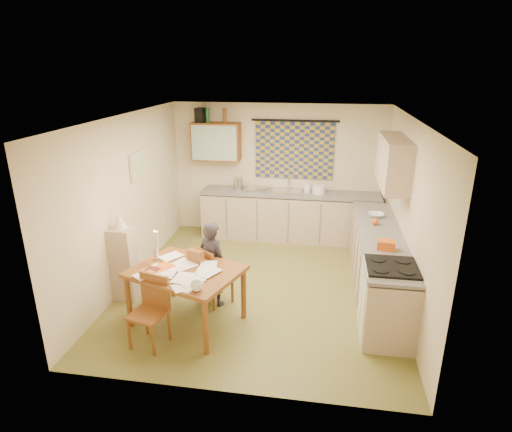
% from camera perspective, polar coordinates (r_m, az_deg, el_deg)
% --- Properties ---
extents(floor, '(4.00, 4.50, 0.02)m').
position_cam_1_polar(floor, '(6.56, 0.58, -9.36)').
color(floor, brown).
rests_on(floor, ground).
extents(ceiling, '(4.00, 4.50, 0.02)m').
position_cam_1_polar(ceiling, '(5.78, 0.66, 13.07)').
color(ceiling, white).
rests_on(ceiling, floor).
extents(wall_back, '(4.00, 0.02, 2.50)m').
position_cam_1_polar(wall_back, '(8.21, 2.96, 6.09)').
color(wall_back, beige).
rests_on(wall_back, floor).
extents(wall_front, '(4.00, 0.02, 2.50)m').
position_cam_1_polar(wall_front, '(4.01, -4.21, -9.06)').
color(wall_front, beige).
rests_on(wall_front, floor).
extents(wall_left, '(0.02, 4.50, 2.50)m').
position_cam_1_polar(wall_left, '(6.64, -16.83, 1.95)').
color(wall_left, beige).
rests_on(wall_left, floor).
extents(wall_right, '(0.02, 4.50, 2.50)m').
position_cam_1_polar(wall_right, '(6.11, 19.62, 0.12)').
color(wall_right, beige).
rests_on(wall_right, floor).
extents(window_blind, '(1.45, 0.03, 1.05)m').
position_cam_1_polar(window_blind, '(8.06, 5.12, 8.70)').
color(window_blind, navy).
rests_on(window_blind, wall_back).
extents(curtain_rod, '(1.60, 0.04, 0.04)m').
position_cam_1_polar(curtain_rod, '(7.95, 5.23, 12.56)').
color(curtain_rod, black).
rests_on(curtain_rod, wall_back).
extents(wall_cabinet, '(0.90, 0.34, 0.70)m').
position_cam_1_polar(wall_cabinet, '(8.12, -5.33, 9.85)').
color(wall_cabinet, brown).
rests_on(wall_cabinet, wall_back).
extents(wall_cabinet_glass, '(0.84, 0.02, 0.64)m').
position_cam_1_polar(wall_cabinet_glass, '(7.96, -5.63, 9.64)').
color(wall_cabinet_glass, '#99B2A5').
rests_on(wall_cabinet_glass, wall_back).
extents(upper_cabinet_right, '(0.34, 1.30, 0.70)m').
position_cam_1_polar(upper_cabinet_right, '(6.44, 17.84, 6.87)').
color(upper_cabinet_right, tan).
rests_on(upper_cabinet_right, wall_right).
extents(framed_print, '(0.04, 0.50, 0.40)m').
position_cam_1_polar(framed_print, '(6.85, -15.48, 6.54)').
color(framed_print, beige).
rests_on(framed_print, wall_left).
extents(print_canvas, '(0.01, 0.42, 0.32)m').
position_cam_1_polar(print_canvas, '(6.84, -15.29, 6.54)').
color(print_canvas, '#E8ECCF').
rests_on(print_canvas, wall_left).
extents(counter_back, '(3.30, 0.62, 0.92)m').
position_cam_1_polar(counter_back, '(8.12, 4.50, 0.01)').
color(counter_back, tan).
rests_on(counter_back, floor).
extents(counter_right, '(0.62, 2.95, 0.92)m').
position_cam_1_polar(counter_right, '(6.42, 15.97, -6.25)').
color(counter_right, tan).
rests_on(counter_right, floor).
extents(stove, '(0.62, 0.62, 0.95)m').
position_cam_1_polar(stove, '(5.48, 17.17, -10.81)').
color(stove, white).
rests_on(stove, floor).
extents(sink, '(0.56, 0.46, 0.10)m').
position_cam_1_polar(sink, '(7.99, 4.16, 2.93)').
color(sink, silver).
rests_on(sink, counter_back).
extents(tap, '(0.04, 0.04, 0.28)m').
position_cam_1_polar(tap, '(8.11, 4.38, 4.51)').
color(tap, silver).
rests_on(tap, counter_back).
extents(dish_rack, '(0.40, 0.36, 0.06)m').
position_cam_1_polar(dish_rack, '(8.03, 0.16, 3.60)').
color(dish_rack, silver).
rests_on(dish_rack, counter_back).
extents(kettle, '(0.19, 0.19, 0.24)m').
position_cam_1_polar(kettle, '(8.07, -2.35, 4.32)').
color(kettle, silver).
rests_on(kettle, counter_back).
extents(mixing_bowl, '(0.27, 0.27, 0.16)m').
position_cam_1_polar(mixing_bowl, '(7.93, 8.39, 3.55)').
color(mixing_bowl, white).
rests_on(mixing_bowl, counter_back).
extents(soap_bottle, '(0.16, 0.16, 0.21)m').
position_cam_1_polar(soap_bottle, '(7.97, 6.91, 3.89)').
color(soap_bottle, white).
rests_on(soap_bottle, counter_back).
extents(bowl, '(0.28, 0.28, 0.06)m').
position_cam_1_polar(bowl, '(6.91, 15.71, 0.14)').
color(bowl, white).
rests_on(bowl, counter_right).
extents(orange_bag, '(0.24, 0.20, 0.12)m').
position_cam_1_polar(orange_bag, '(5.74, 17.00, -3.71)').
color(orange_bag, '#E05D14').
rests_on(orange_bag, counter_right).
extents(fruit_orange, '(0.10, 0.10, 0.10)m').
position_cam_1_polar(fruit_orange, '(6.56, 15.61, -0.72)').
color(fruit_orange, '#E05D14').
rests_on(fruit_orange, counter_right).
extents(speaker, '(0.20, 0.23, 0.26)m').
position_cam_1_polar(speaker, '(8.13, -7.37, 13.20)').
color(speaker, black).
rests_on(speaker, wall_cabinet).
extents(bottle_green, '(0.08, 0.08, 0.26)m').
position_cam_1_polar(bottle_green, '(8.10, -6.50, 13.21)').
color(bottle_green, '#195926').
rests_on(bottle_green, wall_cabinet).
extents(bottle_brown, '(0.08, 0.08, 0.26)m').
position_cam_1_polar(bottle_brown, '(8.02, -4.22, 13.22)').
color(bottle_brown, brown).
rests_on(bottle_brown, wall_cabinet).
extents(dining_table, '(1.54, 1.35, 0.75)m').
position_cam_1_polar(dining_table, '(5.62, -9.18, -10.45)').
color(dining_table, brown).
rests_on(dining_table, floor).
extents(chair_far, '(0.53, 0.53, 0.84)m').
position_cam_1_polar(chair_far, '(6.05, -5.51, -9.20)').
color(chair_far, brown).
rests_on(chair_far, floor).
extents(chair_near, '(0.46, 0.46, 0.86)m').
position_cam_1_polar(chair_near, '(5.36, -13.96, -13.86)').
color(chair_near, brown).
rests_on(chair_near, floor).
extents(person, '(0.67, 0.63, 1.21)m').
position_cam_1_polar(person, '(5.89, -5.81, -6.32)').
color(person, black).
rests_on(person, floor).
extents(shelf_stand, '(0.32, 0.30, 1.06)m').
position_cam_1_polar(shelf_stand, '(6.30, -17.16, -6.06)').
color(shelf_stand, tan).
rests_on(shelf_stand, floor).
extents(lampshade, '(0.20, 0.20, 0.22)m').
position_cam_1_polar(lampshade, '(6.06, -17.76, -0.59)').
color(lampshade, beige).
rests_on(lampshade, shelf_stand).
extents(letter_rack, '(0.24, 0.19, 0.16)m').
position_cam_1_polar(letter_rack, '(5.59, -8.09, -5.30)').
color(letter_rack, brown).
rests_on(letter_rack, dining_table).
extents(mug, '(0.21, 0.21, 0.11)m').
position_cam_1_polar(mug, '(4.93, -7.95, -9.27)').
color(mug, white).
rests_on(mug, dining_table).
extents(magazine, '(0.30, 0.33, 0.02)m').
position_cam_1_polar(magazine, '(5.51, -14.66, -6.98)').
color(magazine, maroon).
rests_on(magazine, dining_table).
extents(book, '(0.45, 0.46, 0.02)m').
position_cam_1_polar(book, '(5.60, -13.03, -6.42)').
color(book, '#E05D14').
rests_on(book, dining_table).
extents(orange_box, '(0.14, 0.13, 0.04)m').
position_cam_1_polar(orange_box, '(5.39, -13.87, -7.43)').
color(orange_box, '#E05D14').
rests_on(orange_box, dining_table).
extents(eyeglasses, '(0.14, 0.07, 0.02)m').
position_cam_1_polar(eyeglasses, '(5.16, -10.14, -8.59)').
color(eyeglasses, black).
rests_on(eyeglasses, dining_table).
extents(candle_holder, '(0.08, 0.08, 0.18)m').
position_cam_1_polar(candle_holder, '(5.73, -13.17, -4.91)').
color(candle_holder, silver).
rests_on(candle_holder, dining_table).
extents(candle, '(0.03, 0.03, 0.22)m').
position_cam_1_polar(candle, '(5.65, -13.00, -3.06)').
color(candle, white).
rests_on(candle, dining_table).
extents(candle_flame, '(0.02, 0.02, 0.02)m').
position_cam_1_polar(candle_flame, '(5.59, -13.42, -2.00)').
color(candle_flame, '#FFCC66').
rests_on(candle_flame, dining_table).
extents(papers, '(1.06, 1.10, 0.02)m').
position_cam_1_polar(papers, '(5.37, -9.76, -7.32)').
color(papers, white).
rests_on(papers, dining_table).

